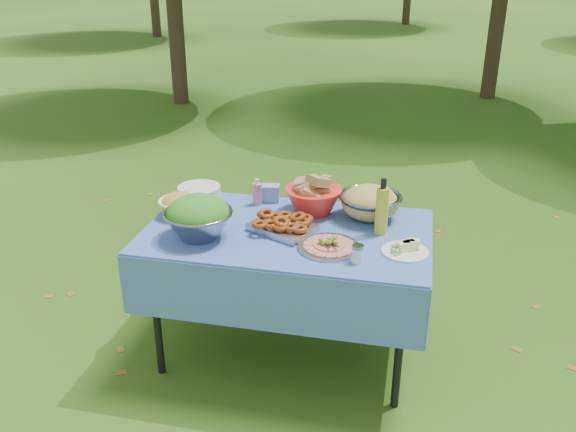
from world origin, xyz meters
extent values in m
plane|color=#16370A|center=(0.00, 0.00, 0.00)|extent=(80.00, 80.00, 0.00)
cube|color=#84AFFF|center=(0.00, 0.00, 0.38)|extent=(1.46, 0.86, 0.76)
cylinder|color=white|center=(-0.58, 0.30, 0.80)|extent=(0.28, 0.28, 0.08)
cube|color=#7AA2CA|center=(-0.18, 0.37, 0.81)|extent=(0.11, 0.09, 0.09)
cylinder|color=#CD7C91|center=(-0.24, 0.30, 0.84)|extent=(0.06, 0.06, 0.15)
cube|color=#A4A3A8|center=(-0.02, -0.02, 0.80)|extent=(0.38, 0.33, 0.07)
cylinder|color=#A3A7AB|center=(0.24, -0.16, 0.80)|extent=(0.32, 0.32, 0.07)
cylinder|color=gold|center=(0.47, 0.07, 0.91)|extent=(0.07, 0.07, 0.30)
cylinder|color=white|center=(0.61, -0.12, 0.79)|extent=(0.23, 0.23, 0.06)
cylinder|color=white|center=(0.39, -0.27, 0.81)|extent=(0.06, 0.06, 0.09)
camera|label=1|loc=(0.61, -2.77, 2.11)|focal=38.00mm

